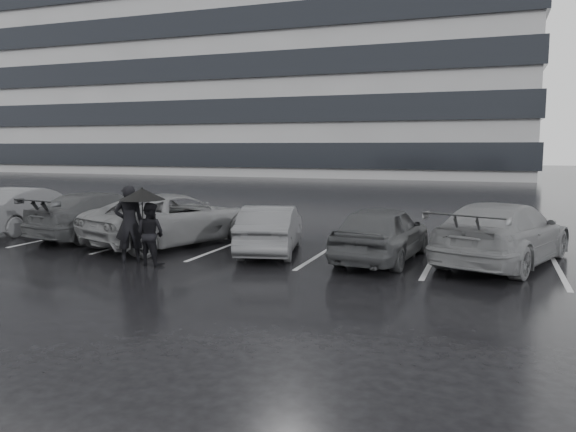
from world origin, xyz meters
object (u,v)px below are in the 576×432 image
(car_main, at_px, (382,233))
(car_west_c, at_px, (104,215))
(car_west_b, at_px, (174,219))
(car_west_d, at_px, (30,209))
(car_east, at_px, (503,233))
(pedestrian_left, at_px, (129,224))
(car_west_a, at_px, (271,229))
(pedestrian_right, at_px, (150,234))

(car_main, bearing_deg, car_west_c, 1.78)
(car_west_b, relative_size, car_west_d, 1.19)
(car_main, distance_m, car_east, 2.82)
(car_west_b, xyz_separation_m, car_west_d, (-5.81, 0.58, -0.00))
(car_west_c, relative_size, car_west_d, 1.10)
(car_west_c, height_order, pedestrian_left, pedestrian_left)
(car_east, height_order, pedestrian_left, pedestrian_left)
(car_east, xyz_separation_m, pedestrian_left, (-8.43, -2.83, 0.19))
(car_west_a, height_order, pedestrian_right, pedestrian_right)
(car_west_b, xyz_separation_m, pedestrian_left, (0.34, -2.59, 0.21))
(car_west_b, distance_m, car_west_c, 2.70)
(car_main, height_order, car_west_b, car_west_b)
(car_main, distance_m, pedestrian_right, 5.55)
(car_west_a, height_order, pedestrian_left, pedestrian_left)
(pedestrian_right, bearing_deg, car_west_b, -64.04)
(car_west_d, xyz_separation_m, pedestrian_left, (6.15, -3.16, 0.21))
(car_west_c, relative_size, pedestrian_right, 3.24)
(car_west_a, bearing_deg, car_east, 171.61)
(car_west_d, distance_m, pedestrian_right, 7.57)
(car_west_a, bearing_deg, pedestrian_left, 25.71)
(pedestrian_left, bearing_deg, car_west_b, -115.36)
(car_west_b, relative_size, car_east, 1.02)
(car_west_c, xyz_separation_m, car_west_d, (-3.13, 0.26, 0.02))
(car_west_c, distance_m, car_west_d, 3.14)
(car_west_a, distance_m, car_west_d, 8.94)
(car_main, bearing_deg, pedestrian_right, 31.48)
(car_west_b, xyz_separation_m, car_west_c, (-2.68, 0.32, -0.03))
(car_main, relative_size, pedestrian_left, 2.17)
(car_west_a, bearing_deg, car_main, 165.65)
(car_west_b, bearing_deg, car_east, -158.63)
(car_west_a, height_order, car_west_b, car_west_b)
(car_west_a, xyz_separation_m, pedestrian_right, (-2.08, -2.40, 0.12))
(car_west_c, xyz_separation_m, pedestrian_left, (3.02, -2.90, 0.23))
(car_west_d, bearing_deg, pedestrian_left, 153.54)
(car_west_b, height_order, pedestrian_right, pedestrian_right)
(pedestrian_left, bearing_deg, car_main, 168.80)
(car_main, xyz_separation_m, car_west_a, (-2.93, 0.02, -0.06))
(car_west_b, bearing_deg, car_main, -163.37)
(car_west_a, bearing_deg, car_west_b, -19.72)
(car_west_b, relative_size, pedestrian_right, 3.52)
(car_west_c, relative_size, car_east, 0.95)
(car_west_a, xyz_separation_m, car_west_d, (-8.89, 0.89, 0.10))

